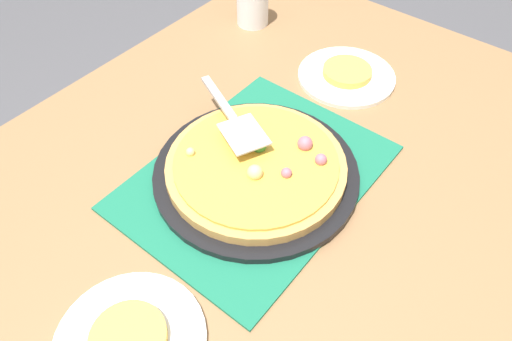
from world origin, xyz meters
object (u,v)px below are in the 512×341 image
Objects in this scene: served_slice_right at (128,338)px; pizza at (257,165)px; served_slice_left at (347,72)px; cup_corner at (253,1)px; plate_near_left at (346,76)px; pizza_server at (233,118)px; pizza_pan at (256,173)px.

pizza is at bearing 8.66° from served_slice_right.
served_slice_right is (-0.72, -0.08, 0.00)m from served_slice_left.
served_slice_right is 0.92× the size of cup_corner.
plate_near_left is at bearing -90.00° from served_slice_left.
served_slice_left is at bearing -10.85° from pizza_server.
cup_corner is at bearing 39.49° from pizza_pan.
served_slice_left is (0.36, 0.03, -0.02)m from pizza.
cup_corner is at bearing 27.13° from served_slice_right.
pizza is (0.00, -0.00, 0.02)m from pizza_pan.
served_slice_left is 0.73m from served_slice_right.
pizza_server is (-0.37, -0.25, 0.01)m from cup_corner.
served_slice_left reaches higher than plate_near_left.
pizza_server reaches higher than plate_near_left.
plate_near_left is (0.36, 0.03, -0.03)m from pizza.
pizza_server is (-0.32, 0.06, 0.05)m from served_slice_left.
served_slice_left is (0.00, 0.00, 0.01)m from plate_near_left.
pizza is at bearing -34.12° from pizza_pan.
pizza reaches higher than served_slice_right.
cup_corner is at bearing 34.09° from pizza_server.
pizza_server is at bearing 19.80° from served_slice_right.
cup_corner is (0.05, 0.31, 0.06)m from plate_near_left.
plate_near_left is at bearing 4.33° from pizza.
cup_corner is 0.53× the size of pizza_server.
pizza is 0.37m from plate_near_left.
pizza is 3.00× the size of served_slice_right.
pizza_pan is at bearing -175.79° from plate_near_left.
pizza_server is at bearing 169.15° from served_slice_left.
plate_near_left is at bearing -98.84° from cup_corner.
served_slice_right is at bearing -152.87° from cup_corner.
served_slice_left and served_slice_right have the same top height.
cup_corner reaches higher than pizza_server.
pizza_pan reaches higher than plate_near_left.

